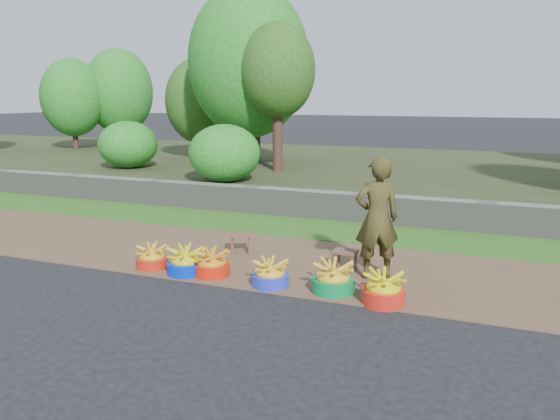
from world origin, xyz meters
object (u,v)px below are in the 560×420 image
at_px(basin_e, 333,280).
at_px(stool_left, 241,237).
at_px(basin_f, 383,290).
at_px(basin_c, 212,265).
at_px(basin_d, 270,275).
at_px(basin_b, 186,263).
at_px(stool_right, 345,254).
at_px(vendor_woman, 377,218).
at_px(basin_a, 152,258).

relative_size(basin_e, stool_left, 1.25).
height_order(basin_e, basin_f, basin_e).
relative_size(basin_c, basin_d, 1.04).
xyz_separation_m(basin_b, basin_d, (1.23, -0.02, -0.01)).
xyz_separation_m(basin_c, stool_left, (-0.10, 1.09, 0.10)).
relative_size(basin_e, basin_f, 1.03).
height_order(stool_right, vendor_woman, vendor_woman).
distance_m(basin_b, basin_c, 0.36).
bearing_deg(stool_left, basin_a, -126.76).
bearing_deg(basin_e, basin_c, 179.51).
distance_m(stool_left, vendor_woman, 2.22).
xyz_separation_m(basin_d, basin_f, (1.42, -0.05, 0.01)).
xyz_separation_m(basin_e, vendor_woman, (0.36, 0.72, 0.64)).
xyz_separation_m(basin_f, vendor_woman, (-0.27, 0.85, 0.64)).
bearing_deg(stool_right, basin_f, -54.40).
bearing_deg(stool_left, vendor_woman, -10.26).
bearing_deg(basin_d, stool_left, 129.51).
bearing_deg(vendor_woman, basin_e, 36.58).
xyz_separation_m(basin_a, vendor_woman, (2.94, 0.72, 0.66)).
bearing_deg(stool_right, basin_c, -151.51).
xyz_separation_m(basin_b, stool_right, (1.94, 0.92, 0.07)).
height_order(basin_e, stool_left, basin_e).
relative_size(basin_b, vendor_woman, 0.31).
xyz_separation_m(basin_c, stool_right, (1.58, 0.86, 0.08)).
relative_size(stool_right, vendor_woman, 0.21).
xyz_separation_m(basin_d, stool_left, (-0.97, 1.18, 0.10)).
bearing_deg(basin_b, stool_right, 25.53).
relative_size(basin_c, vendor_woman, 0.30).
distance_m(basin_a, stool_left, 1.38).
xyz_separation_m(basin_b, basin_c, (0.36, 0.07, -0.01)).
relative_size(basin_f, stool_right, 1.52).
distance_m(basin_b, basin_e, 2.02).
relative_size(basin_a, basin_b, 0.89).
height_order(basin_b, vendor_woman, vendor_woman).
bearing_deg(vendor_woman, basin_f, 80.88).
xyz_separation_m(basin_a, basin_f, (3.22, -0.13, 0.02)).
bearing_deg(basin_e, basin_f, -11.27).
bearing_deg(basin_f, basin_d, 177.96).
bearing_deg(basin_e, stool_left, 147.90).
relative_size(basin_b, stool_left, 1.19).
xyz_separation_m(basin_a, basin_c, (0.93, 0.01, 0.01)).
distance_m(basin_a, basin_c, 0.93).
bearing_deg(stool_left, basin_f, -27.22).
height_order(basin_a, basin_e, basin_e).
height_order(basin_d, stool_left, basin_d).
distance_m(stool_left, stool_right, 1.70).
distance_m(basin_a, basin_d, 1.80).
height_order(basin_b, stool_right, basin_b).
bearing_deg(basin_a, stool_right, 19.11).
bearing_deg(stool_left, basin_c, -84.67).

